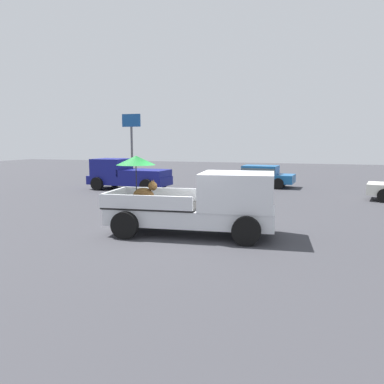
{
  "coord_description": "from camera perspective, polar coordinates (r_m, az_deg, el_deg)",
  "views": [
    {
      "loc": [
        3.43,
        -10.78,
        2.8
      ],
      "look_at": [
        -0.4,
        1.37,
        1.1
      ],
      "focal_mm": 35.28,
      "sensor_mm": 36.0,
      "label": 1
    }
  ],
  "objects": [
    {
      "name": "ground_plane",
      "position": [
        11.65,
        -0.16,
        -6.3
      ],
      "size": [
        80.0,
        80.0,
        0.0
      ],
      "primitive_type": "plane",
      "color": "#38383D"
    },
    {
      "name": "pickup_truck_main",
      "position": [
        11.37,
        1.86,
        -1.65
      ],
      "size": [
        5.2,
        2.64,
        2.38
      ],
      "rotation": [
        0.0,
        0.0,
        0.1
      ],
      "color": "black",
      "rests_on": "ground"
    },
    {
      "name": "pickup_truck_red",
      "position": [
        22.59,
        -9.91,
        2.6
      ],
      "size": [
        4.88,
        2.36,
        1.8
      ],
      "rotation": [
        0.0,
        0.0,
        3.09
      ],
      "color": "black",
      "rests_on": "ground"
    },
    {
      "name": "parked_sedan_near",
      "position": [
        23.97,
        10.17,
        2.56
      ],
      "size": [
        4.43,
        2.25,
        1.33
      ],
      "rotation": [
        0.0,
        0.0,
        3.06
      ],
      "color": "black",
      "rests_on": "ground"
    },
    {
      "name": "motel_sign",
      "position": [
        27.74,
        -9.13,
        8.7
      ],
      "size": [
        1.4,
        0.16,
        4.77
      ],
      "color": "#59595B",
      "rests_on": "ground"
    }
  ]
}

